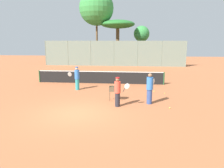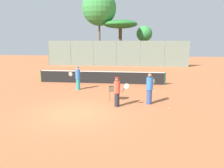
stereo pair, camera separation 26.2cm
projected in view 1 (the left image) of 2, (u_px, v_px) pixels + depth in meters
ground_plane at (76, 113)px, 11.31m from camera, size 80.00×80.00×0.00m
tennis_net at (100, 77)px, 18.95m from camera, size 11.04×0.10×1.07m
back_fence at (114, 53)px, 31.17m from camera, size 20.29×0.08×3.59m
tree_0 at (142, 34)px, 34.44m from camera, size 2.47×2.47×5.88m
tree_1 at (118, 25)px, 33.19m from camera, size 5.18×5.18×6.69m
tree_2 at (96, 8)px, 32.87m from camera, size 5.20×5.20×11.00m
player_white_outfit at (77, 78)px, 16.48m from camera, size 0.86×0.51×1.75m
player_red_cap at (118, 91)px, 12.33m from camera, size 0.91×0.35×1.69m
player_yellow_shirt at (150, 88)px, 12.84m from camera, size 0.56×0.87×1.84m
ball_cart at (114, 90)px, 13.63m from camera, size 0.56×0.41×0.89m
tennis_ball_0 at (170, 108)px, 12.10m from camera, size 0.07×0.07×0.07m
tennis_ball_1 at (165, 93)px, 15.42m from camera, size 0.07×0.07×0.07m
tennis_ball_2 at (154, 91)px, 16.00m from camera, size 0.07×0.07×0.07m
tennis_ball_3 at (119, 97)px, 14.51m from camera, size 0.07×0.07×0.07m
parked_car at (80, 59)px, 34.85m from camera, size 4.20×1.70×1.60m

